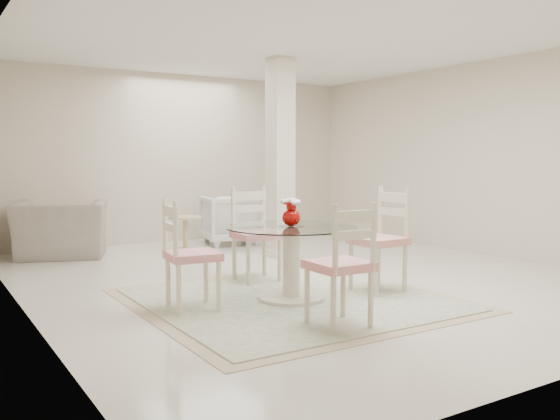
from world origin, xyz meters
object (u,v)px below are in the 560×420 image
dining_table (291,263)px  recliner_taupe (61,229)px  red_vase (291,212)px  dining_chair_north (254,226)px  dining_chair_east (384,231)px  dining_chair_south (344,256)px  side_table (186,235)px  dining_chair_west (185,247)px  armchair_white (231,219)px  column (280,158)px

dining_table → recliner_taupe: size_ratio=1.05×
red_vase → dining_chair_north: size_ratio=0.23×
red_vase → dining_chair_east: dining_chair_east is taller
red_vase → recliner_taupe: 4.00m
dining_chair_south → side_table: 4.33m
dining_chair_north → side_table: 2.31m
dining_chair_west → dining_chair_south: dining_chair_south is taller
side_table → dining_chair_south: bearing=-96.4°
red_vase → armchair_white: (1.25, 3.67, -0.45)m
dining_chair_south → dining_chair_east: bearing=-142.6°
dining_chair_east → side_table: 3.53m
dining_chair_south → column: bearing=-112.5°
dining_table → dining_chair_east: 1.05m
armchair_white → side_table: 1.02m
dining_chair_north → dining_chair_east: bearing=-49.8°
dining_chair_north → recliner_taupe: size_ratio=0.97×
red_vase → recliner_taupe: (-1.31, 3.75, -0.46)m
recliner_taupe → armchair_white: armchair_white is taller
dining_chair_south → armchair_white: 4.89m
dining_chair_south → side_table: bearing=-94.9°
dining_chair_east → dining_chair_west: 2.05m
column → recliner_taupe: bearing=149.7°
dining_chair_south → side_table: size_ratio=2.16×
dining_table → dining_chair_west: (-1.01, 0.17, 0.21)m
dining_chair_west → recliner_taupe: bearing=11.7°
column → dining_chair_west: bearing=-137.9°
dining_chair_west → side_table: bearing=-16.2°
red_vase → dining_chair_south: 1.05m
dining_chair_south → red_vase: bearing=-97.7°
dining_table → recliner_taupe: bearing=109.3°
column → red_vase: size_ratio=10.19×
dining_chair_north → armchair_white: size_ratio=1.34×
red_vase → dining_chair_west: size_ratio=0.24×
dining_chair_east → dining_chair_south: (-1.17, -0.85, -0.03)m
dining_chair_north → dining_chair_south: bearing=-95.0°
dining_chair_west → armchair_white: dining_chair_west is taller
dining_table → side_table: bearing=84.5°
column → red_vase: column is taller
dining_table → red_vase: bearing=-18.4°
dining_chair_north → dining_chair_west: (-1.17, -0.84, -0.02)m
red_vase → side_table: 3.36m
red_vase → dining_chair_west: dining_chair_west is taller
recliner_taupe → side_table: (1.63, -0.46, -0.15)m
dining_chair_west → armchair_white: bearing=-26.0°
column → dining_chair_west: column is taller
dining_table → dining_chair_south: dining_chair_south is taller
dining_table → column: bearing=60.2°
dining_chair_north → recliner_taupe: dining_chair_north is taller
dining_table → red_vase: 0.48m
armchair_white → dining_chair_west: bearing=68.7°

